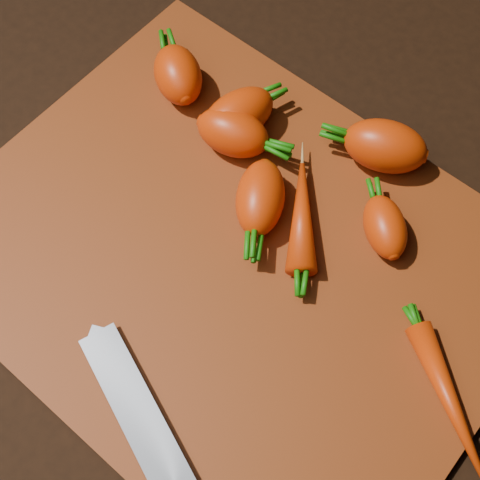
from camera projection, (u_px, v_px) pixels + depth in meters
The scene contains 11 objects.
ground at pixel (233, 264), 0.62m from camera, with size 2.00×2.00×0.01m, color black.
cutting_board at pixel (233, 259), 0.61m from camera, with size 0.50×0.40×0.01m, color maroon.
carrot_0 at pixel (233, 132), 0.63m from camera, with size 0.07×0.05×0.05m, color #E93A08.
carrot_1 at pixel (178, 75), 0.66m from camera, with size 0.07×0.05×0.05m, color #E93A08.
carrot_2 at pixel (260, 198), 0.60m from camera, with size 0.08×0.04×0.04m, color #E93A08.
carrot_3 at pixel (238, 115), 0.64m from camera, with size 0.08×0.05×0.05m, color #E93A08.
carrot_4 at pixel (385, 146), 0.63m from camera, with size 0.08×0.05×0.05m, color #E93A08.
carrot_5 at pixel (385, 227), 0.60m from camera, with size 0.06×0.04×0.04m, color #E93A08.
carrot_6 at pixel (450, 402), 0.53m from camera, with size 0.13×0.02×0.02m, color #E93A08.
carrot_7 at pixel (302, 216), 0.61m from camera, with size 0.11×0.03×0.03m, color #E93A08.
knife at pixel (154, 446), 0.52m from camera, with size 0.28×0.12×0.02m.
Camera 1 is at (0.17, -0.19, 0.56)m, focal length 50.00 mm.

